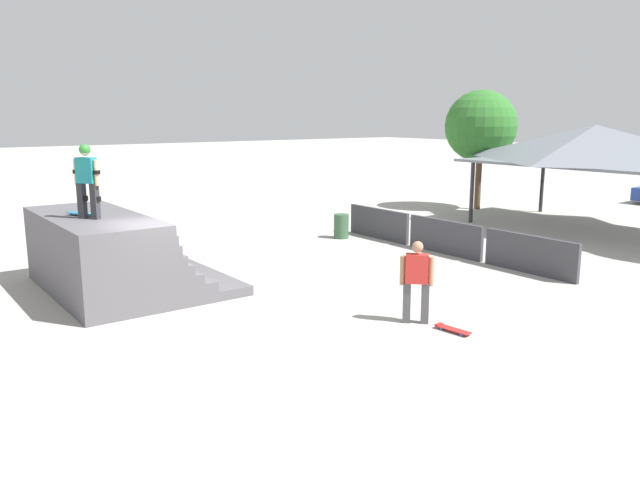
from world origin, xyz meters
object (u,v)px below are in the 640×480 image
(bystander_walking, at_px, (417,278))
(trash_bin, at_px, (341,226))
(tree_beside_pavilion, at_px, (481,126))
(skater_on_deck, at_px, (87,176))
(skateboard_on_deck, at_px, (82,214))
(skateboard_on_ground, at_px, (452,329))

(bystander_walking, height_order, trash_bin, bystander_walking)
(tree_beside_pavilion, height_order, trash_bin, tree_beside_pavilion)
(skater_on_deck, bearing_deg, bystander_walking, 5.17)
(skateboard_on_deck, xyz_separation_m, trash_bin, (-1.81, 9.27, -1.54))
(skateboard_on_deck, height_order, trash_bin, skateboard_on_deck)
(bystander_walking, xyz_separation_m, trash_bin, (-8.06, 4.45, -0.54))
(skater_on_deck, xyz_separation_m, bystander_walking, (5.75, 4.80, -1.92))
(skater_on_deck, relative_size, skateboard_on_deck, 2.02)
(skateboard_on_deck, relative_size, tree_beside_pavilion, 0.16)
(tree_beside_pavilion, xyz_separation_m, trash_bin, (1.70, -9.35, -3.33))
(skater_on_deck, distance_m, skateboard_on_deck, 1.05)
(bystander_walking, distance_m, trash_bin, 9.23)
(skateboard_on_deck, distance_m, skateboard_on_ground, 8.89)
(skateboard_on_deck, bearing_deg, trash_bin, 76.56)
(skateboard_on_deck, distance_m, trash_bin, 9.57)
(skateboard_on_deck, height_order, bystander_walking, skateboard_on_deck)
(skateboard_on_deck, relative_size, skateboard_on_ground, 1.06)
(skater_on_deck, distance_m, trash_bin, 9.84)
(skater_on_deck, height_order, trash_bin, skater_on_deck)
(skater_on_deck, height_order, bystander_walking, skater_on_deck)
(skater_on_deck, xyz_separation_m, skateboard_on_ground, (6.59, 4.98, -2.82))
(bystander_walking, bearing_deg, tree_beside_pavilion, -99.35)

